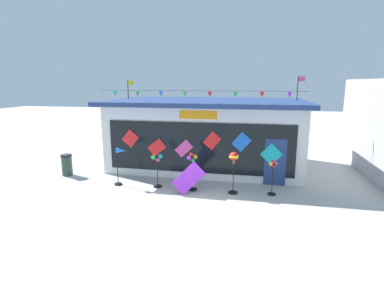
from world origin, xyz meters
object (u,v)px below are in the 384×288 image
at_px(kite_shop_building, 207,132).
at_px(wind_spinner_far_left, 120,158).
at_px(wind_spinner_left, 157,164).
at_px(display_kite_on_ground, 189,178).
at_px(wind_spinner_center_right, 234,162).
at_px(wind_spinner_center_left, 192,167).
at_px(wind_spinner_right, 273,174).
at_px(trash_bin, 67,165).

height_order(kite_shop_building, wind_spinner_far_left, kite_shop_building).
height_order(wind_spinner_left, display_kite_on_ground, wind_spinner_left).
bearing_deg(wind_spinner_center_right, wind_spinner_far_left, 179.68).
height_order(kite_shop_building, wind_spinner_center_right, kite_shop_building).
height_order(wind_spinner_center_right, display_kite_on_ground, wind_spinner_center_right).
bearing_deg(wind_spinner_center_left, wind_spinner_right, 1.82).
bearing_deg(wind_spinner_center_left, trash_bin, 172.68).
bearing_deg(display_kite_on_ground, wind_spinner_center_left, 84.21).
xyz_separation_m(wind_spinner_center_left, wind_spinner_center_right, (1.65, -0.01, 0.28)).
height_order(wind_spinner_left, wind_spinner_center_right, wind_spinner_center_right).
relative_size(wind_spinner_center_left, trash_bin, 1.59).
distance_m(wind_spinner_right, display_kite_on_ground, 3.25).
height_order(kite_shop_building, wind_spinner_center_left, kite_shop_building).
bearing_deg(wind_spinner_far_left, trash_bin, 165.91).
relative_size(wind_spinner_left, wind_spinner_right, 1.06).
distance_m(wind_spinner_far_left, wind_spinner_right, 6.26).
distance_m(wind_spinner_far_left, wind_spinner_left, 1.61).
relative_size(wind_spinner_right, trash_bin, 1.44).
height_order(wind_spinner_center_right, wind_spinner_right, wind_spinner_center_right).
bearing_deg(wind_spinner_far_left, wind_spinner_center_right, -0.32).
height_order(wind_spinner_far_left, wind_spinner_center_left, wind_spinner_far_left).
distance_m(kite_shop_building, wind_spinner_left, 4.28).
bearing_deg(wind_spinner_far_left, kite_shop_building, 52.27).
bearing_deg(wind_spinner_right, wind_spinner_left, -179.36).
xyz_separation_m(wind_spinner_center_right, wind_spinner_right, (1.50, 0.11, -0.44)).
bearing_deg(wind_spinner_right, display_kite_on_ground, -169.83).
relative_size(wind_spinner_far_left, display_kite_on_ground, 1.34).
bearing_deg(wind_spinner_far_left, display_kite_on_ground, -9.13).
relative_size(wind_spinner_center_left, wind_spinner_right, 1.10).
xyz_separation_m(wind_spinner_far_left, wind_spinner_right, (6.25, 0.08, -0.36)).
relative_size(kite_shop_building, wind_spinner_left, 6.27).
distance_m(wind_spinner_left, wind_spinner_center_right, 3.17).
bearing_deg(wind_spinner_center_left, wind_spinner_center_right, -0.33).
bearing_deg(wind_spinner_left, display_kite_on_ground, -19.69).
height_order(wind_spinner_center_left, wind_spinner_right, wind_spinner_center_left).
relative_size(wind_spinner_far_left, wind_spinner_center_left, 1.03).
xyz_separation_m(wind_spinner_left, wind_spinner_center_right, (3.15, -0.06, 0.26)).
bearing_deg(wind_spinner_left, kite_shop_building, 69.40).
distance_m(kite_shop_building, wind_spinner_far_left, 5.06).
height_order(wind_spinner_far_left, wind_spinner_center_right, wind_spinner_center_right).
bearing_deg(wind_spinner_far_left, wind_spinner_right, 0.76).
xyz_separation_m(wind_spinner_right, trash_bin, (-9.36, 0.70, -0.33)).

